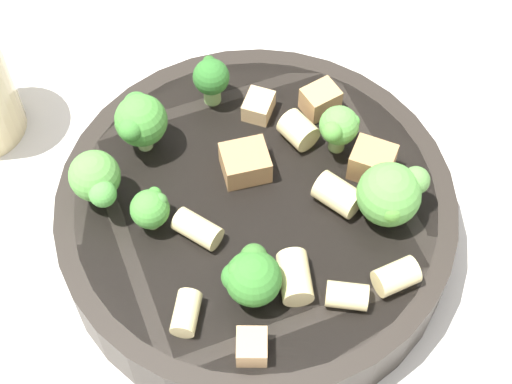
# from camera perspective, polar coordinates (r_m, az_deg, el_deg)

# --- Properties ---
(ground_plane) EXTENTS (2.00, 2.00, 0.00)m
(ground_plane) POSITION_cam_1_polar(r_m,az_deg,el_deg) (0.54, 0.00, -2.98)
(ground_plane) COLOR beige
(pasta_bowl) EXTENTS (0.24, 0.24, 0.04)m
(pasta_bowl) POSITION_cam_1_polar(r_m,az_deg,el_deg) (0.52, 0.00, -1.66)
(pasta_bowl) COLOR #28231E
(pasta_bowl) RESTS_ON ground_plane
(broccoli_floret_0) EXTENTS (0.03, 0.03, 0.04)m
(broccoli_floret_0) POSITION_cam_1_polar(r_m,az_deg,el_deg) (0.45, -0.19, -5.66)
(broccoli_floret_0) COLOR #93B766
(broccoli_floret_0) RESTS_ON pasta_bowl
(broccoli_floret_1) EXTENTS (0.02, 0.02, 0.03)m
(broccoli_floret_1) POSITION_cam_1_polar(r_m,az_deg,el_deg) (0.48, -7.03, -1.10)
(broccoli_floret_1) COLOR #93B766
(broccoli_floret_1) RESTS_ON pasta_bowl
(broccoli_floret_2) EXTENTS (0.04, 0.04, 0.04)m
(broccoli_floret_2) POSITION_cam_1_polar(r_m,az_deg,el_deg) (0.48, 8.98, -0.19)
(broccoli_floret_2) COLOR #93B766
(broccoli_floret_2) RESTS_ON pasta_bowl
(broccoli_floret_3) EXTENTS (0.03, 0.03, 0.04)m
(broccoli_floret_3) POSITION_cam_1_polar(r_m,az_deg,el_deg) (0.49, -10.73, 0.65)
(broccoli_floret_3) COLOR #84AD60
(broccoli_floret_3) RESTS_ON pasta_bowl
(broccoli_floret_4) EXTENTS (0.02, 0.02, 0.03)m
(broccoli_floret_4) POSITION_cam_1_polar(r_m,az_deg,el_deg) (0.53, -3.02, 7.63)
(broccoli_floret_4) COLOR #84AD60
(broccoli_floret_4) RESTS_ON pasta_bowl
(broccoli_floret_5) EXTENTS (0.03, 0.03, 0.04)m
(broccoli_floret_5) POSITION_cam_1_polar(r_m,az_deg,el_deg) (0.51, -7.75, 4.78)
(broccoli_floret_5) COLOR #9EC175
(broccoli_floret_5) RESTS_ON pasta_bowl
(broccoli_floret_6) EXTENTS (0.03, 0.02, 0.03)m
(broccoli_floret_6) POSITION_cam_1_polar(r_m,az_deg,el_deg) (0.51, 5.53, 4.32)
(broccoli_floret_6) COLOR #84AD60
(broccoli_floret_6) RESTS_ON pasta_bowl
(rigatoni_0) EXTENTS (0.03, 0.02, 0.02)m
(rigatoni_0) POSITION_cam_1_polar(r_m,az_deg,el_deg) (0.47, 2.61, -5.69)
(rigatoni_0) COLOR beige
(rigatoni_0) RESTS_ON pasta_bowl
(rigatoni_1) EXTENTS (0.02, 0.02, 0.01)m
(rigatoni_1) POSITION_cam_1_polar(r_m,az_deg,el_deg) (0.47, 6.08, -6.89)
(rigatoni_1) COLOR beige
(rigatoni_1) RESTS_ON pasta_bowl
(rigatoni_2) EXTENTS (0.03, 0.03, 0.02)m
(rigatoni_2) POSITION_cam_1_polar(r_m,az_deg,el_deg) (0.52, 2.84, 4.13)
(rigatoni_2) COLOR beige
(rigatoni_2) RESTS_ON pasta_bowl
(rigatoni_3) EXTENTS (0.03, 0.03, 0.01)m
(rigatoni_3) POSITION_cam_1_polar(r_m,az_deg,el_deg) (0.48, -3.92, -2.47)
(rigatoni_3) COLOR beige
(rigatoni_3) RESTS_ON pasta_bowl
(rigatoni_4) EXTENTS (0.03, 0.02, 0.01)m
(rigatoni_4) POSITION_cam_1_polar(r_m,az_deg,el_deg) (0.46, -4.68, -8.04)
(rigatoni_4) COLOR beige
(rigatoni_4) RESTS_ON pasta_bowl
(rigatoni_5) EXTENTS (0.03, 0.03, 0.02)m
(rigatoni_5) POSITION_cam_1_polar(r_m,az_deg,el_deg) (0.50, 5.46, 0.18)
(rigatoni_5) COLOR beige
(rigatoni_5) RESTS_ON pasta_bowl
(rigatoni_6) EXTENTS (0.02, 0.03, 0.02)m
(rigatoni_6) POSITION_cam_1_polar(r_m,az_deg,el_deg) (0.47, 9.32, -5.58)
(rigatoni_6) COLOR beige
(rigatoni_6) RESTS_ON pasta_bowl
(chicken_chunk_0) EXTENTS (0.03, 0.03, 0.02)m
(chicken_chunk_0) POSITION_cam_1_polar(r_m,az_deg,el_deg) (0.51, -0.72, 1.96)
(chicken_chunk_0) COLOR #A87A4C
(chicken_chunk_0) RESTS_ON pasta_bowl
(chicken_chunk_1) EXTENTS (0.02, 0.02, 0.01)m
(chicken_chunk_1) POSITION_cam_1_polar(r_m,az_deg,el_deg) (0.45, 0.26, -10.29)
(chicken_chunk_1) COLOR tan
(chicken_chunk_1) RESTS_ON pasta_bowl
(chicken_chunk_2) EXTENTS (0.03, 0.03, 0.02)m
(chicken_chunk_2) POSITION_cam_1_polar(r_m,az_deg,el_deg) (0.53, 4.31, 6.13)
(chicken_chunk_2) COLOR tan
(chicken_chunk_2) RESTS_ON pasta_bowl
(chicken_chunk_3) EXTENTS (0.02, 0.02, 0.01)m
(chicken_chunk_3) POSITION_cam_1_polar(r_m,az_deg,el_deg) (0.53, 0.48, 5.75)
(chicken_chunk_3) COLOR tan
(chicken_chunk_3) RESTS_ON pasta_bowl
(chicken_chunk_4) EXTENTS (0.03, 0.03, 0.02)m
(chicken_chunk_4) POSITION_cam_1_polar(r_m,az_deg,el_deg) (0.51, 7.76, 1.99)
(chicken_chunk_4) COLOR #A87A4C
(chicken_chunk_4) RESTS_ON pasta_bowl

